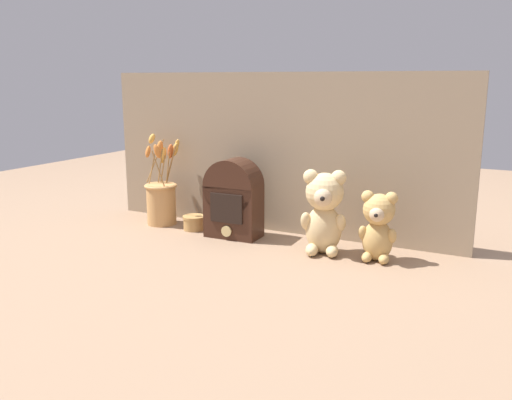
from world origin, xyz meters
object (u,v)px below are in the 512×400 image
object	(u,v)px
flower_vase	(161,198)
vintage_radio	(234,199)
teddy_bear_medium	(378,225)
decorative_tin_tall	(194,223)
teddy_bear_large	(324,210)

from	to	relation	value
flower_vase	vintage_radio	xyz separation A→B (m)	(0.33, -0.02, 0.04)
teddy_bear_medium	decorative_tin_tall	xyz separation A→B (m)	(-0.68, 0.04, -0.09)
vintage_radio	teddy_bear_large	bearing A→B (deg)	-5.96
flower_vase	decorative_tin_tall	world-z (taller)	flower_vase
teddy_bear_large	vintage_radio	distance (m)	0.34
teddy_bear_large	vintage_radio	xyz separation A→B (m)	(-0.34, 0.04, -0.00)
teddy_bear_large	flower_vase	bearing A→B (deg)	174.82
teddy_bear_large	vintage_radio	world-z (taller)	vintage_radio
teddy_bear_medium	vintage_radio	distance (m)	0.51
teddy_bear_medium	flower_vase	world-z (taller)	flower_vase
vintage_radio	decorative_tin_tall	distance (m)	0.20
teddy_bear_large	flower_vase	world-z (taller)	flower_vase
flower_vase	teddy_bear_large	bearing A→B (deg)	-5.18
decorative_tin_tall	flower_vase	bearing A→B (deg)	174.59
teddy_bear_medium	decorative_tin_tall	world-z (taller)	teddy_bear_medium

